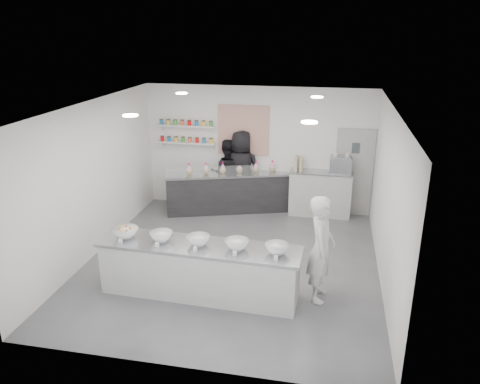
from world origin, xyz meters
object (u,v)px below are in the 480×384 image
espresso_ledge (320,193)px  woman_prep (321,249)px  prep_counter (199,270)px  back_bar (231,192)px  staff_right (241,170)px  espresso_machine (341,165)px  staff_left (227,174)px

espresso_ledge → woman_prep: size_ratio=0.81×
espresso_ledge → prep_counter: bearing=-114.8°
prep_counter → woman_prep: bearing=10.8°
back_bar → staff_right: bearing=33.8°
prep_counter → espresso_ledge: size_ratio=2.32×
espresso_ledge → staff_right: staff_right is taller
prep_counter → woman_prep: 2.05m
espresso_ledge → back_bar: bearing=-175.2°
espresso_machine → staff_right: (-2.36, 0.07, -0.29)m
staff_left → staff_right: bearing=172.3°
back_bar → espresso_machine: (2.55, 0.18, 0.79)m
espresso_ledge → staff_right: 1.98m
prep_counter → staff_right: 4.09m
espresso_ledge → espresso_machine: espresso_machine is taller
back_bar → woman_prep: size_ratio=1.74×
back_bar → staff_right: (0.20, 0.25, 0.50)m
back_bar → espresso_machine: bearing=-14.0°
prep_counter → staff_right: staff_right is taller
staff_left → staff_right: 0.37m
staff_left → espresso_machine: bearing=170.8°
woman_prep → staff_right: bearing=29.7°
staff_left → woman_prep: bearing=115.0°
prep_counter → staff_left: 4.10m
woman_prep → staff_left: size_ratio=1.04×
espresso_ledge → staff_right: bearing=177.9°
prep_counter → woman_prep: woman_prep is taller
espresso_machine → staff_left: size_ratio=0.29×
prep_counter → staff_left: staff_left is taller
back_bar → staff_right: size_ratio=1.60×
prep_counter → staff_left: bearing=98.4°
woman_prep → prep_counter: bearing=99.5°
prep_counter → staff_right: size_ratio=1.72×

